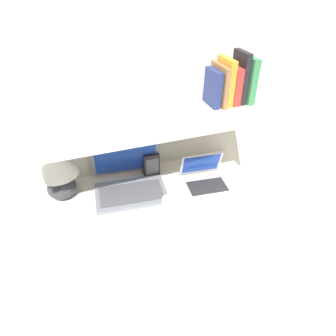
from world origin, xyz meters
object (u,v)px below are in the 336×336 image
router_box (150,163)px  table_lamp (58,170)px  computer_mouse (167,201)px  book_orange (225,81)px  book_brown (219,85)px  book_black (240,77)px  laptop_small (205,180)px  book_navy (213,88)px  laptop_large (129,180)px  book_red (232,85)px  book_green (246,79)px

router_box → table_lamp: bearing=-174.9°
computer_mouse → book_orange: book_orange is taller
book_brown → book_black: bearing=0.0°
computer_mouse → book_brown: size_ratio=0.53×
laptop_small → book_brown: (0.09, 0.10, 0.51)m
computer_mouse → book_navy: book_navy is taller
laptop_large → laptop_small: laptop_large is taller
book_black → book_orange: (-0.08, 0.00, -0.01)m
laptop_small → book_red: 0.54m
book_black → book_brown: bearing=180.0°
book_brown → router_box: bearing=161.7°
laptop_small → table_lamp: bearing=167.7°
laptop_small → book_navy: size_ratio=1.47×
computer_mouse → router_box: router_box is taller
laptop_small → book_navy: book_navy is taller
table_lamp → router_box: size_ratio=1.98×
computer_mouse → router_box: size_ratio=0.73×
table_lamp → computer_mouse: (0.52, -0.25, -0.15)m
computer_mouse → book_red: (0.42, 0.18, 0.52)m
table_lamp → book_black: 1.06m
router_box → book_red: book_red is taller
book_green → book_navy: size_ratio=1.27×
book_black → book_red: book_black is taller
table_lamp → laptop_small: (0.77, -0.17, -0.14)m
book_black → book_red: size_ratio=1.36×
book_green → book_navy: 0.19m
book_red → computer_mouse: bearing=-156.6°
computer_mouse → book_brown: 0.66m
book_black → book_navy: bearing=180.0°
laptop_large → book_brown: book_brown is taller
book_green → book_black: (-0.04, 0.00, 0.01)m
laptop_large → book_orange: book_orange is taller
book_brown → book_orange: bearing=0.0°
router_box → book_red: 0.64m
computer_mouse → book_green: book_green is taller
book_red → book_orange: book_orange is taller
book_black → book_brown: book_black is taller
computer_mouse → book_black: size_ratio=0.42×
computer_mouse → book_orange: size_ratio=0.46×
book_red → book_orange: (-0.04, 0.00, 0.02)m
laptop_small → book_brown: bearing=49.2°
router_box → book_black: 0.69m
table_lamp → book_navy: 0.91m
table_lamp → book_red: book_red is taller
laptop_large → book_red: bearing=-1.0°
book_orange → table_lamp: bearing=175.6°
book_black → laptop_large: bearing=179.1°
laptop_large → book_green: 0.83m
book_green → book_orange: same height
book_orange → book_green: bearing=0.0°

